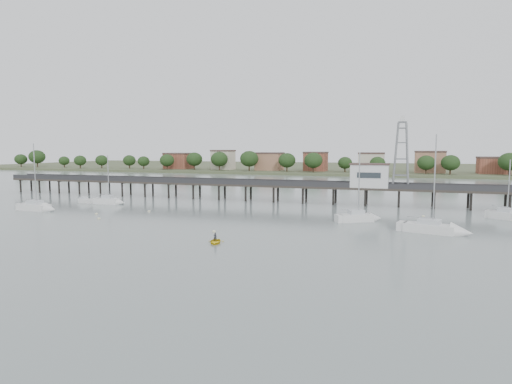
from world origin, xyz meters
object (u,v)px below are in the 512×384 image
at_px(lattice_tower, 401,155).
at_px(sailboat_a, 40,208).
at_px(sailboat_d, 441,230).
at_px(yellow_dinghy, 215,243).
at_px(pier, 262,185).
at_px(sailboat_e, 511,216).
at_px(white_tender, 86,201).
at_px(sailboat_c, 362,218).
at_px(sailboat_b, 112,201).

height_order(lattice_tower, sailboat_a, lattice_tower).
height_order(sailboat_d, yellow_dinghy, sailboat_d).
distance_m(pier, lattice_tower, 32.34).
distance_m(sailboat_a, sailboat_e, 89.11).
relative_size(sailboat_e, white_tender, 2.61).
xyz_separation_m(white_tender, yellow_dinghy, (45.92, -29.75, -0.48)).
height_order(sailboat_e, white_tender, sailboat_e).
height_order(sailboat_a, sailboat_c, sailboat_a).
xyz_separation_m(sailboat_a, sailboat_c, (62.73, 7.61, 0.01)).
height_order(sailboat_b, sailboat_d, sailboat_d).
bearing_deg(pier, yellow_dinghy, -79.82).
height_order(lattice_tower, yellow_dinghy, lattice_tower).
distance_m(lattice_tower, sailboat_b, 64.95).
bearing_deg(sailboat_d, pier, 155.02).
relative_size(sailboat_d, yellow_dinghy, 5.20).
bearing_deg(lattice_tower, yellow_dinghy, -116.56).
height_order(pier, sailboat_c, sailboat_c).
bearing_deg(lattice_tower, sailboat_e, -34.30).
bearing_deg(yellow_dinghy, sailboat_a, 143.93).
height_order(white_tender, yellow_dinghy, yellow_dinghy).
bearing_deg(sailboat_e, white_tender, -144.55).
relative_size(sailboat_e, sailboat_b, 0.96).
height_order(pier, yellow_dinghy, pier).
relative_size(lattice_tower, sailboat_a, 1.08).
bearing_deg(yellow_dinghy, pier, 83.64).
bearing_deg(sailboat_d, sailboat_a, -166.00).
relative_size(sailboat_e, sailboat_c, 0.89).
height_order(pier, sailboat_e, sailboat_e).
distance_m(sailboat_c, white_tender, 63.24).
xyz_separation_m(lattice_tower, white_tender, (-69.09, -16.62, -10.62)).
bearing_deg(sailboat_d, sailboat_b, -177.19).
bearing_deg(sailboat_d, white_tender, -176.26).
bearing_deg(sailboat_e, sailboat_c, -125.23).
bearing_deg(sailboat_d, sailboat_c, 161.72).
bearing_deg(white_tender, pier, 38.18).
bearing_deg(lattice_tower, sailboat_b, -164.83).
distance_m(sailboat_a, white_tender, 13.54).
bearing_deg(sailboat_a, pier, 42.57).
xyz_separation_m(sailboat_d, white_tender, (-74.83, 13.39, -0.16)).
bearing_deg(yellow_dinghy, sailboat_d, 12.96).
relative_size(sailboat_a, sailboat_b, 1.24).
bearing_deg(sailboat_a, white_tender, 94.65).
bearing_deg(pier, sailboat_a, -141.09).
bearing_deg(sailboat_c, white_tender, 145.14).
bearing_deg(pier, white_tender, -156.15).
bearing_deg(sailboat_c, lattice_tower, 45.29).
height_order(sailboat_e, sailboat_b, sailboat_b).
bearing_deg(pier, lattice_tower, 0.00).
bearing_deg(white_tender, sailboat_b, 13.05).
height_order(sailboat_a, sailboat_e, sailboat_a).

